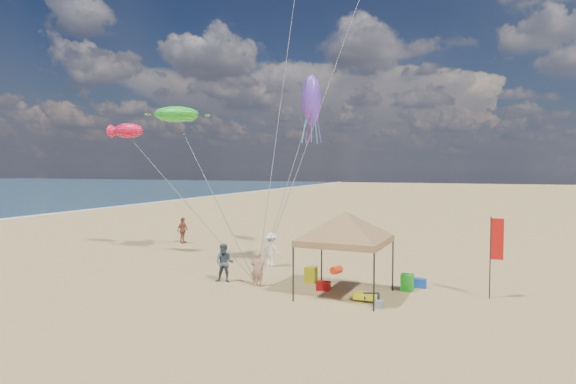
% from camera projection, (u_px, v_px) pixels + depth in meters
% --- Properties ---
extents(ground, '(280.00, 280.00, 0.00)m').
position_uv_depth(ground, '(262.00, 289.00, 20.71)').
color(ground, tan).
rests_on(ground, ground).
extents(canopy_tent, '(6.41, 6.41, 3.96)m').
position_uv_depth(canopy_tent, '(345.00, 215.00, 19.42)').
color(canopy_tent, black).
rests_on(canopy_tent, ground).
extents(feather_flag, '(0.50, 0.07, 3.26)m').
position_uv_depth(feather_flag, '(495.00, 244.00, 19.05)').
color(feather_flag, black).
rests_on(feather_flag, ground).
extents(cooler_red, '(0.54, 0.38, 0.38)m').
position_uv_depth(cooler_red, '(323.00, 286.00, 20.46)').
color(cooler_red, red).
rests_on(cooler_red, ground).
extents(cooler_blue, '(0.54, 0.38, 0.38)m').
position_uv_depth(cooler_blue, '(420.00, 283.00, 20.94)').
color(cooler_blue, '#133C9D').
rests_on(cooler_blue, ground).
extents(bag_navy, '(0.69, 0.54, 0.36)m').
position_uv_depth(bag_navy, '(371.00, 297.00, 18.75)').
color(bag_navy, '#0D1B3A').
rests_on(bag_navy, ground).
extents(bag_orange, '(0.54, 0.69, 0.36)m').
position_uv_depth(bag_orange, '(336.00, 270.00, 23.72)').
color(bag_orange, red).
rests_on(bag_orange, ground).
extents(chair_green, '(0.50, 0.50, 0.70)m').
position_uv_depth(chair_green, '(407.00, 282.00, 20.41)').
color(chair_green, '#1B921A').
rests_on(chair_green, ground).
extents(chair_yellow, '(0.50, 0.50, 0.70)m').
position_uv_depth(chair_yellow, '(311.00, 275.00, 21.89)').
color(chair_yellow, yellow).
rests_on(chair_yellow, ground).
extents(crate_grey, '(0.34, 0.30, 0.28)m').
position_uv_depth(crate_grey, '(378.00, 304.00, 17.89)').
color(crate_grey, slate).
rests_on(crate_grey, ground).
extents(beach_cart, '(0.90, 0.50, 0.24)m').
position_uv_depth(beach_cart, '(366.00, 296.00, 18.83)').
color(beach_cart, '#FFF41C').
rests_on(beach_cart, ground).
extents(person_near_a, '(0.66, 0.55, 1.54)m').
position_uv_depth(person_near_a, '(257.00, 269.00, 21.12)').
color(person_near_a, '#A7745F').
rests_on(person_near_a, ground).
extents(person_near_b, '(0.99, 0.86, 1.75)m').
position_uv_depth(person_near_b, '(224.00, 263.00, 21.86)').
color(person_near_b, '#39454E').
rests_on(person_near_b, ground).
extents(person_near_c, '(1.27, 0.90, 1.78)m').
position_uv_depth(person_near_c, '(271.00, 250.00, 25.29)').
color(person_near_c, white).
rests_on(person_near_c, ground).
extents(person_far_a, '(0.51, 1.07, 1.78)m').
position_uv_depth(person_far_a, '(183.00, 230.00, 33.04)').
color(person_far_a, '#974E3A').
rests_on(person_far_a, ground).
extents(turtle_kite, '(2.85, 2.42, 0.85)m').
position_uv_depth(turtle_kite, '(176.00, 114.00, 26.56)').
color(turtle_kite, green).
rests_on(turtle_kite, ground).
extents(fish_kite, '(2.13, 1.31, 0.89)m').
position_uv_depth(fish_kite, '(128.00, 131.00, 28.55)').
color(fish_kite, red).
rests_on(fish_kite, ground).
extents(squid_kite, '(1.36, 1.36, 2.96)m').
position_uv_depth(squid_kite, '(312.00, 100.00, 28.43)').
color(squid_kite, '#6438B8').
rests_on(squid_kite, ground).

